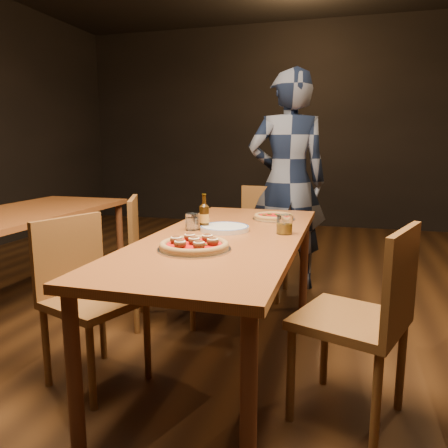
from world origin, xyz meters
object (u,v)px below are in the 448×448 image
(beer_bottle, at_px, (204,217))
(amber_glass, at_px, (284,224))
(pizza_meatball, at_px, (194,245))
(chair_main_nw, at_px, (95,300))
(chair_main_sw, at_px, (164,258))
(table_left, at_px, (11,223))
(plate_stack, at_px, (225,228))
(diner, at_px, (288,182))
(table_main, at_px, (226,248))
(water_glass, at_px, (192,222))
(chair_main_e, at_px, (350,318))
(chair_end, at_px, (260,240))
(pizza_margherita, at_px, (274,217))

(beer_bottle, bearing_deg, amber_glass, 0.86)
(pizza_meatball, relative_size, beer_bottle, 1.71)
(chair_main_nw, distance_m, chair_main_sw, 0.84)
(amber_glass, bearing_deg, beer_bottle, -179.14)
(table_left, distance_m, amber_glass, 2.01)
(table_left, xyz_separation_m, pizza_meatball, (1.65, -0.67, 0.10))
(plate_stack, xyz_separation_m, diner, (0.17, 1.35, 0.16))
(table_main, xyz_separation_m, water_glass, (-0.23, 0.08, 0.12))
(chair_main_e, height_order, chair_end, chair_main_e)
(pizza_margherita, bearing_deg, table_left, -171.76)
(water_glass, bearing_deg, plate_stack, 10.08)
(table_main, height_order, water_glass, water_glass)
(chair_main_e, bearing_deg, beer_bottle, -97.84)
(beer_bottle, bearing_deg, table_main, -33.87)
(table_main, bearing_deg, chair_main_nw, -147.26)
(pizza_margherita, xyz_separation_m, diner, (-0.03, 0.89, 0.15))
(pizza_meatball, distance_m, diner, 1.85)
(beer_bottle, xyz_separation_m, amber_glass, (0.46, 0.01, -0.02))
(pizza_meatball, distance_m, beer_bottle, 0.49)
(chair_main_sw, bearing_deg, plate_stack, -145.00)
(chair_end, xyz_separation_m, beer_bottle, (-0.12, -1.10, 0.36))
(pizza_meatball, bearing_deg, table_main, 81.54)
(beer_bottle, bearing_deg, chair_end, 83.93)
(pizza_meatball, relative_size, water_glass, 3.63)
(beer_bottle, relative_size, water_glass, 2.13)
(chair_main_sw, height_order, water_glass, chair_main_sw)
(pizza_meatball, bearing_deg, water_glass, 111.22)
(chair_main_e, xyz_separation_m, pizza_meatball, (-0.72, -0.04, 0.30))
(plate_stack, bearing_deg, pizza_meatball, -91.42)
(plate_stack, bearing_deg, chair_end, 90.27)
(chair_main_sw, bearing_deg, chair_main_e, -144.61)
(chair_main_e, xyz_separation_m, chair_end, (-0.71, 1.53, -0.01))
(chair_main_nw, bearing_deg, diner, -2.16)
(chair_end, relative_size, beer_bottle, 4.54)
(chair_main_sw, bearing_deg, water_glass, -159.60)
(chair_main_sw, bearing_deg, beer_bottle, -152.36)
(chair_main_nw, bearing_deg, amber_glass, -41.50)
(table_main, xyz_separation_m, chair_main_sw, (-0.58, 0.46, -0.22))
(table_left, xyz_separation_m, chair_main_nw, (1.11, -0.68, -0.23))
(beer_bottle, distance_m, water_glass, 0.08)
(chair_main_e, height_order, pizza_meatball, chair_main_e)
(chair_main_e, bearing_deg, chair_end, -135.13)
(chair_main_nw, relative_size, amber_glass, 8.36)
(chair_end, relative_size, pizza_margherita, 3.33)
(chair_end, bearing_deg, chair_main_sw, -122.40)
(pizza_margherita, xyz_separation_m, beer_bottle, (-0.33, -0.46, 0.06))
(table_left, relative_size, pizza_margherita, 7.19)
(diner, bearing_deg, table_left, 15.80)
(chair_main_sw, xyz_separation_m, chair_main_e, (1.24, -0.78, 0.01))
(chair_main_e, distance_m, diner, 1.92)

